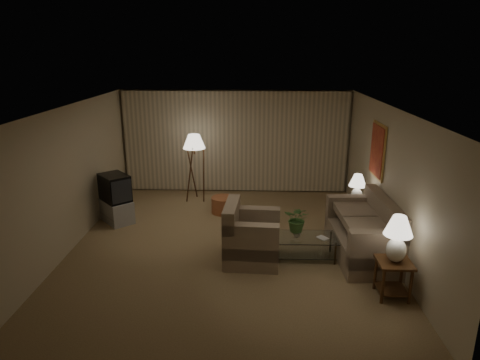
% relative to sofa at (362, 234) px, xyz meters
% --- Properties ---
extents(ground, '(7.00, 7.00, 0.00)m').
position_rel_sofa_xyz_m(ground, '(-2.50, 0.36, -0.44)').
color(ground, '#977F53').
rests_on(ground, ground).
extents(room_shell, '(6.04, 7.02, 2.72)m').
position_rel_sofa_xyz_m(room_shell, '(-2.48, 1.87, 1.31)').
color(room_shell, '#BDB191').
rests_on(room_shell, ground).
extents(sofa, '(2.04, 1.14, 0.87)m').
position_rel_sofa_xyz_m(sofa, '(0.00, 0.00, 0.00)').
color(sofa, gray).
rests_on(sofa, ground).
extents(armchair, '(1.15, 1.11, 0.86)m').
position_rel_sofa_xyz_m(armchair, '(-2.03, -0.23, -0.01)').
color(armchair, gray).
rests_on(armchair, ground).
extents(side_table_near, '(0.51, 0.51, 0.60)m').
position_rel_sofa_xyz_m(side_table_near, '(0.15, -1.35, -0.03)').
color(side_table_near, '#39240F').
rests_on(side_table_near, ground).
extents(side_table_far, '(0.53, 0.44, 0.60)m').
position_rel_sofa_xyz_m(side_table_far, '(0.15, 1.25, -0.03)').
color(side_table_far, '#39240F').
rests_on(side_table_far, ground).
extents(table_lamp_near, '(0.43, 0.43, 0.74)m').
position_rel_sofa_xyz_m(table_lamp_near, '(0.15, -1.35, 0.60)').
color(table_lamp_near, white).
rests_on(table_lamp_near, side_table_near).
extents(table_lamp_far, '(0.36, 0.36, 0.62)m').
position_rel_sofa_xyz_m(table_lamp_far, '(0.15, 1.25, 0.53)').
color(table_lamp_far, white).
rests_on(table_lamp_far, side_table_far).
extents(coffee_table, '(1.17, 0.64, 0.41)m').
position_rel_sofa_xyz_m(coffee_table, '(-1.06, -0.10, -0.16)').
color(coffee_table, silver).
rests_on(coffee_table, ground).
extents(tv_cabinet, '(1.27, 1.27, 0.50)m').
position_rel_sofa_xyz_m(tv_cabinet, '(-5.05, 1.51, -0.19)').
color(tv_cabinet, '#9A9A9C').
rests_on(tv_cabinet, ground).
extents(crt_tv, '(1.17, 1.17, 0.59)m').
position_rel_sofa_xyz_m(crt_tv, '(-5.05, 1.51, 0.36)').
color(crt_tv, black).
rests_on(crt_tv, tv_cabinet).
extents(floor_lamp, '(0.55, 0.55, 1.70)m').
position_rel_sofa_xyz_m(floor_lamp, '(-3.48, 2.98, 0.45)').
color(floor_lamp, '#39240F').
rests_on(floor_lamp, ground).
extents(ottoman, '(0.57, 0.57, 0.38)m').
position_rel_sofa_xyz_m(ottoman, '(-2.72, 2.13, -0.25)').
color(ottoman, '#9B5934').
rests_on(ottoman, ground).
extents(vase, '(0.15, 0.15, 0.14)m').
position_rel_sofa_xyz_m(vase, '(-1.21, -0.10, 0.05)').
color(vase, silver).
rests_on(vase, coffee_table).
extents(flowers, '(0.57, 0.53, 0.50)m').
position_rel_sofa_xyz_m(flowers, '(-1.21, -0.10, 0.37)').
color(flowers, '#3F6C30').
rests_on(flowers, vase).
extents(book, '(0.24, 0.25, 0.02)m').
position_rel_sofa_xyz_m(book, '(-0.81, -0.20, -0.01)').
color(book, olive).
rests_on(book, coffee_table).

